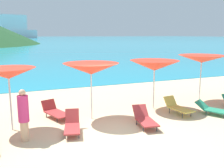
{
  "coord_description": "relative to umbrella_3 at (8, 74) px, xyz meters",
  "views": [
    {
      "loc": [
        -3.21,
        -7.74,
        3.4
      ],
      "look_at": [
        1.18,
        2.84,
        1.2
      ],
      "focal_mm": 41.46,
      "sensor_mm": 36.0,
      "label": 1
    }
  ],
  "objects": [
    {
      "name": "beachgoer_1",
      "position": [
        0.35,
        -1.22,
        -1.16
      ],
      "size": [
        0.34,
        0.34,
        1.71
      ],
      "rotation": [
        0.0,
        0.0,
        1.96
      ],
      "color": "#DBAA84",
      "rests_on": "ground_plane"
    },
    {
      "name": "ocean_water",
      "position": [
        3.13,
        226.39,
        -2.05
      ],
      "size": [
        650.0,
        440.0,
        0.02
      ],
      "primitive_type": "cube",
      "color": "teal",
      "rests_on": "ground_plane"
    },
    {
      "name": "umbrella_5",
      "position": [
        6.14,
        0.38,
        -0.04
      ],
      "size": [
        2.29,
        2.29,
        2.26
      ],
      "color": "silver",
      "rests_on": "ground_plane"
    },
    {
      "name": "lounge_chair_9",
      "position": [
        1.94,
        -1.09,
        -1.77
      ],
      "size": [
        0.84,
        1.46,
        0.71
      ],
      "rotation": [
        0.0,
        0.0,
        -0.26
      ],
      "color": "#A53333",
      "rests_on": "ground_plane"
    },
    {
      "name": "umbrella_6",
      "position": [
        9.0,
        0.59,
        0.14
      ],
      "size": [
        2.41,
        2.41,
        2.39
      ],
      "color": "silver",
      "rests_on": "ground_plane"
    },
    {
      "name": "lounge_chair_5",
      "position": [
        8.03,
        -1.39,
        -1.81
      ],
      "size": [
        1.23,
        1.59,
        0.53
      ],
      "rotation": [
        0.0,
        0.0,
        0.48
      ],
      "color": "#268C66",
      "rests_on": "ground_plane"
    },
    {
      "name": "lounge_chair_7",
      "position": [
        1.7,
        0.8,
        -1.79
      ],
      "size": [
        1.07,
        1.61,
        0.65
      ],
      "rotation": [
        0.0,
        0.0,
        0.33
      ],
      "color": "#A53333",
      "rests_on": "ground_plane"
    },
    {
      "name": "umbrella_3",
      "position": [
        0.0,
        0.0,
        0.0
      ],
      "size": [
        2.01,
        2.01,
        2.26
      ],
      "color": "silver",
      "rests_on": "ground_plane"
    },
    {
      "name": "lounge_chair_12",
      "position": [
        4.62,
        -1.49,
        -1.76
      ],
      "size": [
        0.81,
        1.57,
        0.66
      ],
      "rotation": [
        0.0,
        0.0,
        -0.16
      ],
      "color": "#A53333",
      "rests_on": "ground_plane"
    },
    {
      "name": "umbrella_4",
      "position": [
        3.05,
        0.1,
        -0.0
      ],
      "size": [
        2.31,
        2.31,
        2.29
      ],
      "color": "silver",
      "rests_on": "ground_plane"
    },
    {
      "name": "ground_plane",
      "position": [
        3.13,
        8.14,
        -2.21
      ],
      "size": [
        50.0,
        100.0,
        0.3
      ],
      "primitive_type": "cube",
      "color": "beige"
    },
    {
      "name": "lounge_chair_4",
      "position": [
        6.7,
        -0.71,
        -1.75
      ],
      "size": [
        0.72,
        1.47,
        0.67
      ],
      "rotation": [
        0.0,
        0.0,
        0.11
      ],
      "color": "#D8BF4C",
      "rests_on": "ground_plane"
    }
  ]
}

